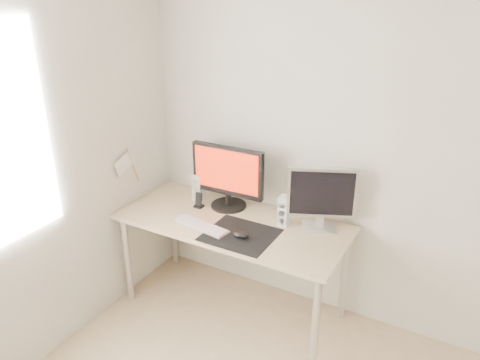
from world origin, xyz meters
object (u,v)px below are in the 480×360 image
at_px(mouse, 241,235).
at_px(phone_dock, 199,203).
at_px(speaker_left, 198,187).
at_px(second_monitor, 322,196).
at_px(keyboard, 201,226).
at_px(desk, 233,231).
at_px(speaker_right, 284,211).
at_px(main_monitor, 228,175).

relative_size(mouse, phone_dock, 0.94).
xyz_separation_m(speaker_left, phone_dock, (0.07, -0.10, -0.07)).
xyz_separation_m(second_monitor, speaker_left, (-0.95, -0.02, -0.14)).
bearing_deg(speaker_left, keyboard, -54.62).
bearing_deg(keyboard, desk, 49.96).
bearing_deg(keyboard, phone_dock, 126.06).
height_order(desk, keyboard, keyboard).
relative_size(mouse, speaker_left, 0.52).
bearing_deg(phone_dock, second_monitor, 8.21).
xyz_separation_m(desk, speaker_left, (-0.39, 0.17, 0.18)).
xyz_separation_m(speaker_right, phone_dock, (-0.65, -0.06, -0.07)).
bearing_deg(mouse, speaker_left, 148.23).
bearing_deg(desk, keyboard, -130.04).
xyz_separation_m(mouse, speaker_right, (0.17, 0.29, 0.08)).
relative_size(mouse, desk, 0.07).
bearing_deg(phone_dock, speaker_right, 5.07).
distance_m(main_monitor, speaker_right, 0.49).
xyz_separation_m(desk, second_monitor, (0.56, 0.19, 0.32)).
xyz_separation_m(main_monitor, keyboard, (-0.01, -0.35, -0.25)).
relative_size(desk, speaker_left, 7.57).
bearing_deg(main_monitor, speaker_right, -6.06).
xyz_separation_m(main_monitor, speaker_right, (0.47, -0.05, -0.15)).
relative_size(speaker_right, keyboard, 0.49).
height_order(mouse, main_monitor, main_monitor).
bearing_deg(speaker_left, second_monitor, 1.47).
relative_size(desk, second_monitor, 3.68).
relative_size(desk, phone_dock, 13.80).
distance_m(mouse, second_monitor, 0.58).
xyz_separation_m(desk, phone_dock, (-0.32, 0.06, 0.11)).
height_order(keyboard, phone_dock, phone_dock).
distance_m(mouse, desk, 0.26).
bearing_deg(phone_dock, desk, -11.23).
height_order(second_monitor, speaker_right, second_monitor).
height_order(speaker_left, phone_dock, speaker_left).
bearing_deg(speaker_left, phone_dock, -56.24).
distance_m(second_monitor, speaker_left, 0.96).
height_order(speaker_left, keyboard, speaker_left).
distance_m(second_monitor, phone_dock, 0.91).
relative_size(main_monitor, phone_dock, 4.75).
xyz_separation_m(speaker_left, keyboard, (0.24, -0.34, -0.10)).
distance_m(mouse, main_monitor, 0.51).
relative_size(speaker_left, keyboard, 0.49).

